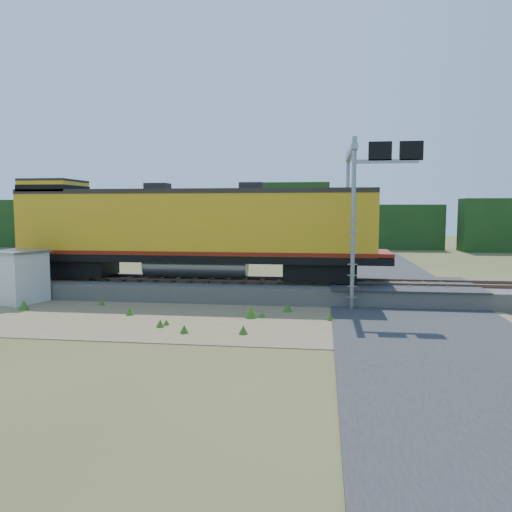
# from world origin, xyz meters

# --- Properties ---
(ground) EXTENTS (140.00, 140.00, 0.00)m
(ground) POSITION_xyz_m (0.00, 0.00, 0.00)
(ground) COLOR #475123
(ground) RESTS_ON ground
(ballast) EXTENTS (70.00, 5.00, 0.80)m
(ballast) POSITION_xyz_m (0.00, 6.00, 0.40)
(ballast) COLOR slate
(ballast) RESTS_ON ground
(rails) EXTENTS (70.00, 1.54, 0.16)m
(rails) POSITION_xyz_m (0.00, 6.00, 0.88)
(rails) COLOR brown
(rails) RESTS_ON ballast
(dirt_shoulder) EXTENTS (26.00, 8.00, 0.03)m
(dirt_shoulder) POSITION_xyz_m (-2.00, 0.50, 0.01)
(dirt_shoulder) COLOR #8C7754
(dirt_shoulder) RESTS_ON ground
(road) EXTENTS (7.00, 66.00, 0.86)m
(road) POSITION_xyz_m (7.00, 0.74, 0.09)
(road) COLOR #38383A
(road) RESTS_ON ground
(tree_line_north) EXTENTS (130.00, 3.00, 6.50)m
(tree_line_north) POSITION_xyz_m (0.00, 38.00, 3.07)
(tree_line_north) COLOR #173E16
(tree_line_north) RESTS_ON ground
(weed_clumps) EXTENTS (15.00, 6.20, 0.56)m
(weed_clumps) POSITION_xyz_m (-3.50, 0.10, 0.00)
(weed_clumps) COLOR #37651C
(weed_clumps) RESTS_ON ground
(locomotive) EXTENTS (19.89, 3.03, 5.13)m
(locomotive) POSITION_xyz_m (-3.80, 6.00, 3.49)
(locomotive) COLOR black
(locomotive) RESTS_ON rails
(shed) EXTENTS (2.73, 2.73, 2.55)m
(shed) POSITION_xyz_m (-11.39, 2.76, 1.29)
(shed) COLOR silver
(shed) RESTS_ON ground
(signal_gantry) EXTENTS (3.05, 6.20, 7.68)m
(signal_gantry) POSITION_xyz_m (4.82, 5.32, 5.72)
(signal_gantry) COLOR gray
(signal_gantry) RESTS_ON ground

